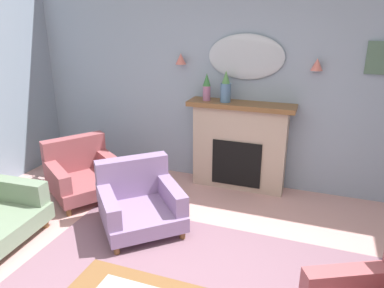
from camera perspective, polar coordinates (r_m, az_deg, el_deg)
The scene contains 11 objects.
wall_back at distance 4.76m, azimuth 9.88°, elevation 10.70°, with size 7.31×0.10×2.97m, color #8C9EB2.
fireplace at distance 4.79m, azimuth 7.44°, elevation -0.42°, with size 1.36×0.36×1.16m.
mantel_vase_centre at distance 4.68m, azimuth 2.33°, elevation 8.95°, with size 0.10×0.10×0.35m.
mantel_vase_left at distance 4.61m, azimuth 5.32°, elevation 8.70°, with size 0.13×0.13×0.40m.
wall_mirror at distance 4.67m, azimuth 8.46°, elevation 13.40°, with size 0.96×0.06×0.56m, color #B2BCC6.
wall_sconce_left at distance 4.88m, azimuth -1.77°, elevation 13.25°, with size 0.14×0.14×0.14m, color #D17066.
wall_sconce_right at distance 4.53m, azimuth 19.07°, elevation 11.75°, with size 0.14×0.14×0.14m, color #D17066.
framed_picture at distance 4.62m, azimuth 27.44°, elevation 11.91°, with size 0.28×0.03×0.36m, color #4C6B56.
armchair_by_coffee_table at distance 4.01m, azimuth -8.38°, elevation -8.73°, with size 1.14×1.14×0.71m.
armchair_in_corner at distance 4.86m, azimuth -16.84°, elevation -4.23°, with size 1.13×1.12×0.71m.
potted_plant_small_fern at distance 5.49m, azimuth -19.73°, elevation -1.82°, with size 0.38×0.38×0.60m.
Camera 1 is at (0.84, -1.94, 2.19)m, focal length 33.92 mm.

